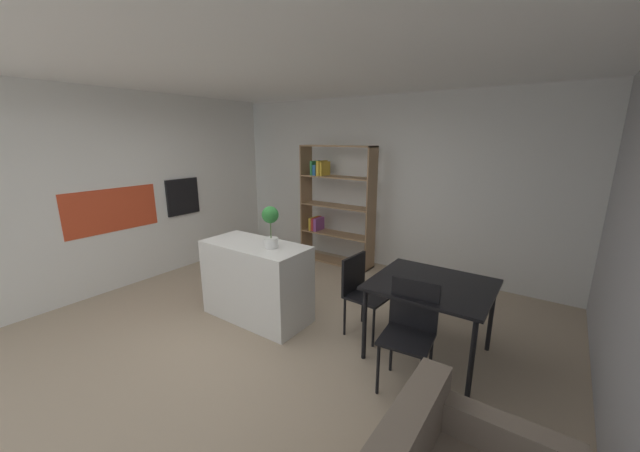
{
  "coord_description": "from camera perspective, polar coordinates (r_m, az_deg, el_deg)",
  "views": [
    {
      "loc": [
        2.64,
        -2.52,
        2.12
      ],
      "look_at": [
        0.39,
        0.7,
        1.12
      ],
      "focal_mm": 19.74,
      "sensor_mm": 36.0,
      "label": 1
    }
  ],
  "objects": [
    {
      "name": "open_bookshelf",
      "position": [
        5.93,
        2.12,
        3.69
      ],
      "size": [
        1.3,
        0.33,
        1.98
      ],
      "color": "#997551",
      "rests_on": "ground_plane"
    },
    {
      "name": "tall_cabinet_run_left",
      "position": [
        6.0,
        -29.88,
        5.26
      ],
      "size": [
        0.66,
        5.01,
        2.75
      ],
      "primitive_type": "cube",
      "color": "white",
      "rests_on": "ground_plane"
    },
    {
      "name": "back_partition",
      "position": [
        5.94,
        8.37,
        6.93
      ],
      "size": [
        6.28,
        0.06,
        2.75
      ],
      "primitive_type": "cube",
      "color": "silver",
      "rests_on": "ground_plane"
    },
    {
      "name": "dining_table",
      "position": [
        3.59,
        17.64,
        -9.89
      ],
      "size": [
        1.09,
        0.97,
        0.76
      ],
      "color": "black",
      "rests_on": "ground_plane"
    },
    {
      "name": "dining_chair_island_side",
      "position": [
        3.92,
        6.73,
        -9.87
      ],
      "size": [
        0.45,
        0.45,
        0.87
      ],
      "rotation": [
        0.0,
        0.0,
        1.5
      ],
      "color": "black",
      "rests_on": "ground_plane"
    },
    {
      "name": "potted_plant_on_island",
      "position": [
        3.87,
        -8.03,
        0.46
      ],
      "size": [
        0.19,
        0.19,
        0.47
      ],
      "color": "white",
      "rests_on": "kitchen_island"
    },
    {
      "name": "ceiling_slab",
      "position": [
        3.71,
        -12.25,
        24.23
      ],
      "size": [
        6.28,
        5.56,
        0.06
      ],
      "color": "white",
      "rests_on": "ground_plane"
    },
    {
      "name": "ground_plane",
      "position": [
        4.22,
        -10.19,
        -16.12
      ],
      "size": [
        8.63,
        8.63,
        0.0
      ],
      "primitive_type": "plane",
      "color": "tan"
    },
    {
      "name": "dining_chair_near",
      "position": [
        3.21,
        14.42,
        -15.24
      ],
      "size": [
        0.45,
        0.45,
        0.94
      ],
      "rotation": [
        0.0,
        0.0,
        0.1
      ],
      "color": "black",
      "rests_on": "ground_plane"
    },
    {
      "name": "kitchen_island",
      "position": [
        4.28,
        -10.26,
        -8.75
      ],
      "size": [
        1.27,
        0.6,
        0.92
      ],
      "primitive_type": "cube",
      "color": "white",
      "rests_on": "ground_plane"
    },
    {
      "name": "built_in_oven",
      "position": [
        6.12,
        -21.37,
        4.47
      ],
      "size": [
        0.06,
        0.56,
        0.58
      ],
      "color": "black",
      "rests_on": "ground_plane"
    },
    {
      "name": "cabinet_niche_splashback",
      "position": [
        5.62,
        -30.6,
        2.21
      ],
      "size": [
        0.01,
        1.24,
        0.6
      ],
      "color": "#CC4223",
      "rests_on": "ground_plane"
    }
  ]
}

